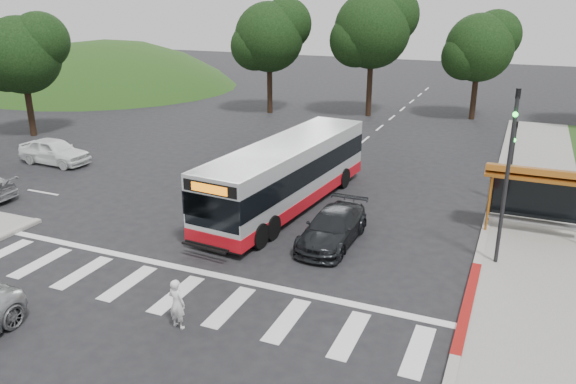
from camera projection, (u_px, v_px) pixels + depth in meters
The scene contains 17 objects.
ground at pixel (245, 238), 23.01m from camera, with size 140.00×140.00×0.00m, color black.
sidewalk_east at pixel (537, 210), 25.85m from camera, with size 4.00×40.00×0.12m, color gray.
curb_east at pixel (492, 204), 26.59m from camera, with size 0.30×40.00×0.15m, color #9E9991.
curb_east_red at pixel (468, 305), 17.91m from camera, with size 0.32×6.00×0.15m, color maroon.
hillside_nw at pixel (109, 87), 60.88m from camera, with size 44.00×44.00×10.00m, color #194315.
crosswalk_ladder at pixel (177, 294), 18.67m from camera, with size 18.00×2.60×0.01m, color silver.
bus_shelter at pixel (540, 180), 22.66m from camera, with size 4.20×1.60×2.86m.
traffic_signal_ne_tall at pixel (509, 164), 19.46m from camera, with size 0.18×0.37×6.50m.
traffic_signal_ne_short at pixel (512, 153), 26.00m from camera, with size 0.18×0.37×4.00m.
tree_north_a at pixel (373, 29), 44.04m from camera, with size 6.60×6.15×10.17m.
tree_north_b at pixel (480, 47), 43.22m from camera, with size 5.72×5.33×8.43m.
tree_north_c at pixel (270, 36), 45.47m from camera, with size 6.16×5.74×9.30m.
tree_west_a at pixel (23, 54), 37.97m from camera, with size 5.72×5.33×8.43m.
transit_bus at pixel (287, 175), 25.91m from camera, with size 2.59×11.95×3.09m, color silver, non-canonical shape.
pedestrian at pixel (177, 304), 16.58m from camera, with size 0.58×0.38×1.59m, color white.
dark_sedan at pixel (333, 227), 22.33m from camera, with size 1.88×4.63×1.34m, color black.
west_car_white at pixel (54, 151), 32.90m from camera, with size 1.80×4.47×1.52m, color white.
Camera 1 is at (9.88, -18.70, 9.42)m, focal length 35.00 mm.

